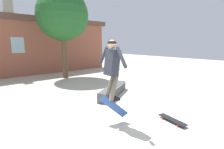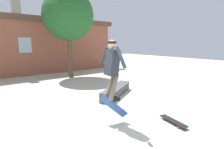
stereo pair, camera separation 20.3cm
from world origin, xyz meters
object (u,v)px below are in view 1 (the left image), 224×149
(skate_ledge, at_px, (113,91))
(skateboard_resting, at_px, (172,120))
(tree_right, at_px, (62,15))
(skater, at_px, (112,65))
(skateboard_flipping, at_px, (114,106))

(skate_ledge, xyz_separation_m, skateboard_resting, (-0.41, -2.76, -0.11))
(tree_right, relative_size, skater, 3.32)
(skateboard_resting, bearing_deg, skate_ledge, -176.42)
(tree_right, height_order, skater, tree_right)
(skater, bearing_deg, skateboard_resting, -33.44)
(tree_right, relative_size, skateboard_flipping, 7.61)
(tree_right, xyz_separation_m, skateboard_flipping, (-1.75, -6.19, -3.06))
(tree_right, distance_m, skate_ledge, 5.53)
(tree_right, bearing_deg, skate_ledge, -92.57)
(skate_ledge, bearing_deg, skateboard_flipping, -160.82)
(skater, bearing_deg, tree_right, 80.64)
(skate_ledge, relative_size, skateboard_flipping, 3.24)
(skater, xyz_separation_m, skateboard_resting, (1.19, -1.01, -1.42))
(skate_ledge, distance_m, skateboard_flipping, 2.37)
(skate_ledge, height_order, skater, skater)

